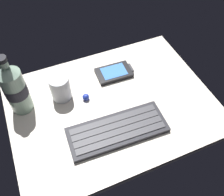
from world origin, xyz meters
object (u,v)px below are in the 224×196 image
at_px(handheld_device, 114,73).
at_px(water_bottle, 15,88).
at_px(keyboard, 117,130).
at_px(trackball_mouse, 86,97).
at_px(juice_cup, 60,88).

xyz_separation_m(handheld_device, water_bottle, (-0.32, -0.02, 0.08)).
relative_size(keyboard, trackball_mouse, 13.40).
relative_size(juice_cup, trackball_mouse, 3.86).
height_order(keyboard, juice_cup, juice_cup).
relative_size(keyboard, juice_cup, 3.47).
xyz_separation_m(juice_cup, water_bottle, (-0.12, 0.01, 0.05)).
xyz_separation_m(water_bottle, trackball_mouse, (0.19, -0.05, -0.08)).
xyz_separation_m(handheld_device, juice_cup, (-0.20, -0.03, 0.03)).
distance_m(keyboard, handheld_device, 0.23).
distance_m(keyboard, juice_cup, 0.22).
height_order(handheld_device, juice_cup, juice_cup).
bearing_deg(keyboard, juice_cup, 120.58).
bearing_deg(trackball_mouse, water_bottle, 165.97).
bearing_deg(keyboard, water_bottle, 140.32).
bearing_deg(water_bottle, trackball_mouse, -14.03).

